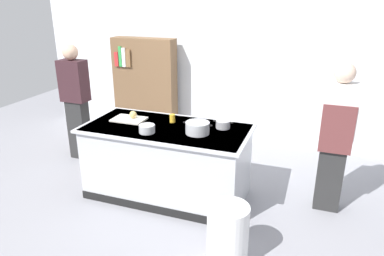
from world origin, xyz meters
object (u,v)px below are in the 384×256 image
object	(u,v)px
trash_bin	(228,234)
mixing_bowl	(147,129)
onion	(133,115)
juice_cup	(172,118)
sauce_pan	(223,124)
stock_pot	(198,128)
person_chef	(336,135)
bookshelf	(145,88)
person_guest	(76,100)

from	to	relation	value
trash_bin	mixing_bowl	bearing A→B (deg)	148.97
onion	juice_cup	bearing A→B (deg)	8.89
sauce_pan	juice_cup	xyz separation A→B (m)	(-0.64, -0.01, 0.00)
onion	mixing_bowl	bearing A→B (deg)	-43.41
stock_pot	person_chef	world-z (taller)	person_chef
person_chef	bookshelf	distance (m)	3.40
onion	person_chef	bearing A→B (deg)	6.10
sauce_pan	trash_bin	distance (m)	1.35
juice_cup	trash_bin	world-z (taller)	juice_cup
bookshelf	person_chef	bearing A→B (deg)	-25.09
person_chef	person_guest	world-z (taller)	same
mixing_bowl	trash_bin	xyz separation A→B (m)	(1.14, -0.69, -0.65)
onion	stock_pot	world-z (taller)	stock_pot
onion	sauce_pan	world-z (taller)	onion
onion	juice_cup	size ratio (longest dim) A/B	0.91
juice_cup	sauce_pan	bearing A→B (deg)	1.33
person_chef	bookshelf	size ratio (longest dim) A/B	1.01
stock_pot	sauce_pan	distance (m)	0.35
stock_pot	mixing_bowl	bearing A→B (deg)	-162.32
juice_cup	person_chef	bearing A→B (deg)	5.35
bookshelf	person_guest	bearing A→B (deg)	-112.65
sauce_pan	person_chef	size ratio (longest dim) A/B	0.14
mixing_bowl	person_chef	distance (m)	2.10
bookshelf	sauce_pan	bearing A→B (deg)	-41.11
juice_cup	trash_bin	xyz separation A→B (m)	(1.01, -1.11, -0.66)
onion	trash_bin	size ratio (longest dim) A/B	0.15
sauce_pan	person_chef	bearing A→B (deg)	7.40
stock_pot	trash_bin	distance (m)	1.25
person_guest	bookshelf	distance (m)	1.33
mixing_bowl	bookshelf	world-z (taller)	bookshelf
stock_pot	person_chef	xyz separation A→B (m)	(1.46, 0.43, -0.05)
stock_pot	person_chef	size ratio (longest dim) A/B	0.20
stock_pot	person_guest	bearing A→B (deg)	163.31
juice_cup	person_guest	world-z (taller)	person_guest
onion	mixing_bowl	xyz separation A→B (m)	(0.37, -0.35, -0.02)
onion	bookshelf	xyz separation A→B (m)	(-0.70, 1.69, -0.11)
onion	stock_pot	size ratio (longest dim) A/B	0.27
stock_pot	trash_bin	world-z (taller)	stock_pot
stock_pot	bookshelf	xyz separation A→B (m)	(-1.61, 1.87, -0.11)
onion	person_chef	distance (m)	2.39
stock_pot	trash_bin	size ratio (longest dim) A/B	0.57
sauce_pan	person_guest	xyz separation A→B (m)	(-2.35, 0.37, -0.03)
person_guest	sauce_pan	bearing A→B (deg)	66.97
stock_pot	mixing_bowl	world-z (taller)	stock_pot
mixing_bowl	trash_bin	world-z (taller)	mixing_bowl
trash_bin	person_chef	world-z (taller)	person_chef
sauce_pan	trash_bin	xyz separation A→B (m)	(0.37, -1.13, -0.65)
person_guest	bookshelf	xyz separation A→B (m)	(0.51, 1.23, -0.06)
person_chef	person_guest	size ratio (longest dim) A/B	1.00
person_chef	sauce_pan	bearing A→B (deg)	109.70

